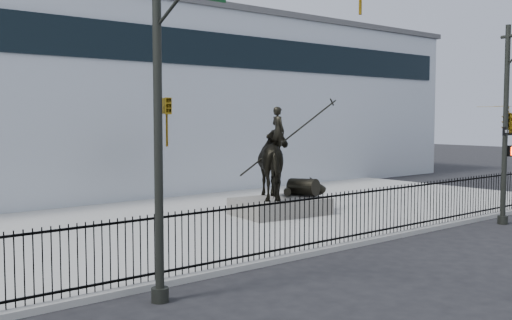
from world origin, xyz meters
TOP-DOWN VIEW (x-y plane):
  - ground at (0.00, 0.00)m, footprint 120.00×120.00m
  - plaza at (0.00, 7.00)m, footprint 30.00×12.00m
  - building at (0.00, 20.00)m, footprint 44.00×14.00m
  - picket_fence at (0.00, 1.25)m, footprint 22.10×0.10m
  - statue_plinth at (1.71, 6.14)m, footprint 3.56×2.67m
  - equestrian_statue at (1.77, 6.13)m, footprint 4.21×2.88m
  - traffic_signal_left at (-6.75, -0.62)m, footprint 1.52×4.84m

SIDE VIEW (x-z plane):
  - ground at x=0.00m, z-range 0.00..0.00m
  - plaza at x=0.00m, z-range 0.00..0.15m
  - statue_plinth at x=1.71m, z-range 0.15..0.77m
  - picket_fence at x=0.00m, z-range 0.15..1.65m
  - equestrian_statue at x=1.77m, z-range 0.27..3.86m
  - traffic_signal_left at x=-6.75m, z-range 0.53..7.53m
  - building at x=0.00m, z-range 0.00..9.00m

